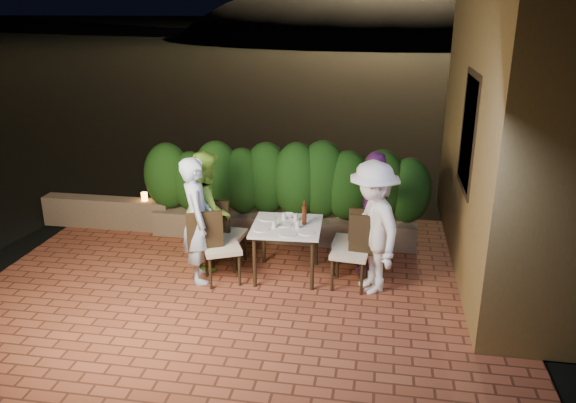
% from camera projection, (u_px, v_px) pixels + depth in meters
% --- Properties ---
extents(ground, '(400.00, 400.00, 0.00)m').
position_uv_depth(ground, '(234.00, 310.00, 6.96)').
color(ground, black).
rests_on(ground, ground).
extents(terrace_floor, '(7.00, 6.00, 0.15)m').
position_uv_depth(terrace_floor, '(244.00, 294.00, 7.44)').
color(terrace_floor, brown).
rests_on(terrace_floor, ground).
extents(building_wall, '(1.60, 5.00, 5.00)m').
position_uv_depth(building_wall, '(531.00, 89.00, 7.42)').
color(building_wall, olive).
rests_on(building_wall, ground).
extents(window_pane, '(0.08, 1.00, 1.40)m').
position_uv_depth(window_pane, '(471.00, 132.00, 7.24)').
color(window_pane, black).
rests_on(window_pane, building_wall).
extents(window_frame, '(0.06, 1.15, 1.55)m').
position_uv_depth(window_frame, '(470.00, 132.00, 7.24)').
color(window_frame, black).
rests_on(window_frame, building_wall).
extents(planter, '(4.20, 0.55, 0.40)m').
position_uv_depth(planter, '(283.00, 226.00, 8.99)').
color(planter, brown).
rests_on(planter, ground).
extents(hedge, '(4.00, 0.70, 1.10)m').
position_uv_depth(hedge, '(282.00, 182.00, 8.74)').
color(hedge, '#15380F').
rests_on(hedge, planter).
extents(parapet, '(2.20, 0.30, 0.50)m').
position_uv_depth(parapet, '(108.00, 212.00, 9.45)').
color(parapet, brown).
rests_on(parapet, ground).
extents(hill, '(52.00, 40.00, 22.00)m').
position_uv_depth(hill, '(388.00, 76.00, 63.79)').
color(hill, black).
rests_on(hill, ground).
extents(dining_table, '(0.96, 0.96, 0.75)m').
position_uv_depth(dining_table, '(287.00, 250.00, 7.68)').
color(dining_table, white).
rests_on(dining_table, ground).
extents(plate_nw, '(0.21, 0.21, 0.01)m').
position_uv_depth(plate_nw, '(261.00, 229.00, 7.40)').
color(plate_nw, white).
rests_on(plate_nw, dining_table).
extents(plate_sw, '(0.24, 0.24, 0.01)m').
position_uv_depth(plate_sw, '(267.00, 218.00, 7.78)').
color(plate_sw, white).
rests_on(plate_sw, dining_table).
extents(plate_ne, '(0.22, 0.22, 0.01)m').
position_uv_depth(plate_ne, '(307.00, 232.00, 7.29)').
color(plate_ne, white).
rests_on(plate_ne, dining_table).
extents(plate_se, '(0.20, 0.20, 0.01)m').
position_uv_depth(plate_se, '(308.00, 219.00, 7.76)').
color(plate_se, white).
rests_on(plate_se, dining_table).
extents(plate_centre, '(0.22, 0.22, 0.01)m').
position_uv_depth(plate_centre, '(284.00, 224.00, 7.56)').
color(plate_centre, white).
rests_on(plate_centre, dining_table).
extents(plate_front, '(0.22, 0.22, 0.01)m').
position_uv_depth(plate_front, '(288.00, 234.00, 7.24)').
color(plate_front, white).
rests_on(plate_front, dining_table).
extents(glass_nw, '(0.06, 0.06, 0.10)m').
position_uv_depth(glass_nw, '(274.00, 224.00, 7.44)').
color(glass_nw, silver).
rests_on(glass_nw, dining_table).
extents(glass_sw, '(0.06, 0.06, 0.10)m').
position_uv_depth(glass_sw, '(284.00, 216.00, 7.73)').
color(glass_sw, silver).
rests_on(glass_sw, dining_table).
extents(glass_ne, '(0.06, 0.06, 0.10)m').
position_uv_depth(glass_ne, '(297.00, 225.00, 7.43)').
color(glass_ne, silver).
rests_on(glass_ne, dining_table).
extents(glass_se, '(0.06, 0.06, 0.11)m').
position_uv_depth(glass_se, '(296.00, 217.00, 7.68)').
color(glass_se, silver).
rests_on(glass_se, dining_table).
extents(beer_bottle, '(0.06, 0.06, 0.34)m').
position_uv_depth(beer_bottle, '(304.00, 213.00, 7.53)').
color(beer_bottle, '#431B0B').
rests_on(beer_bottle, dining_table).
extents(bowl, '(0.20, 0.20, 0.04)m').
position_uv_depth(bowl, '(288.00, 216.00, 7.83)').
color(bowl, white).
rests_on(bowl, dining_table).
extents(chair_left_front, '(0.63, 0.63, 1.02)m').
position_uv_depth(chair_left_front, '(222.00, 246.00, 7.48)').
color(chair_left_front, black).
rests_on(chair_left_front, ground).
extents(chair_left_back, '(0.48, 0.48, 0.96)m').
position_uv_depth(chair_left_back, '(229.00, 233.00, 8.00)').
color(chair_left_back, black).
rests_on(chair_left_back, ground).
extents(chair_right_front, '(0.52, 0.52, 1.02)m').
position_uv_depth(chair_right_front, '(350.00, 251.00, 7.33)').
color(chair_right_front, black).
rests_on(chair_right_front, ground).
extents(chair_right_back, '(0.47, 0.47, 0.96)m').
position_uv_depth(chair_right_back, '(350.00, 240.00, 7.75)').
color(chair_right_back, black).
rests_on(chair_right_back, ground).
extents(diner_blue, '(0.61, 0.74, 1.72)m').
position_uv_depth(diner_blue, '(197.00, 220.00, 7.42)').
color(diner_blue, silver).
rests_on(diner_blue, ground).
extents(diner_green, '(0.83, 0.95, 1.67)m').
position_uv_depth(diner_green, '(208.00, 209.00, 7.91)').
color(diner_green, '#98DE45').
rests_on(diner_green, ground).
extents(diner_white, '(1.09, 1.30, 1.75)m').
position_uv_depth(diner_white, '(372.00, 228.00, 7.14)').
color(diner_white, white).
rests_on(diner_white, ground).
extents(diner_purple, '(0.46, 1.03, 1.73)m').
position_uv_depth(diner_purple, '(374.00, 213.00, 7.68)').
color(diner_purple, '#6E2777').
rests_on(diner_purple, ground).
extents(parapet_lamp, '(0.10, 0.10, 0.14)m').
position_uv_depth(parapet_lamp, '(144.00, 197.00, 9.24)').
color(parapet_lamp, orange).
rests_on(parapet_lamp, parapet).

